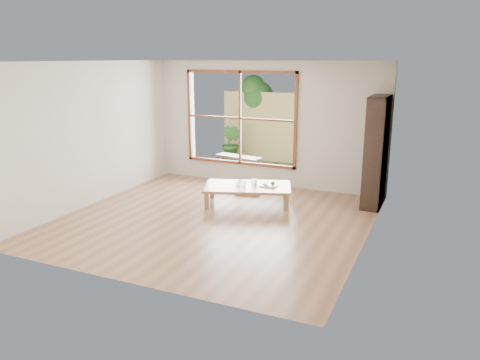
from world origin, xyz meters
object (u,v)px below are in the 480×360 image
object	(u,v)px
low_table	(248,188)
bookshelf	(376,152)
food_tray	(269,185)
garden_bench	(238,159)

from	to	relation	value
low_table	bookshelf	distance (m)	2.43
bookshelf	food_tray	bearing A→B (deg)	-156.55
bookshelf	garden_bench	bearing A→B (deg)	158.29
low_table	garden_bench	distance (m)	2.49
bookshelf	garden_bench	distance (m)	3.64
low_table	garden_bench	size ratio (longest dim) A/B	1.51
food_tray	low_table	bearing A→B (deg)	-158.84
low_table	bookshelf	bearing A→B (deg)	2.33
low_table	garden_bench	xyz separation A→B (m)	(-1.17, 2.20, 0.02)
garden_bench	food_tray	bearing A→B (deg)	-41.76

